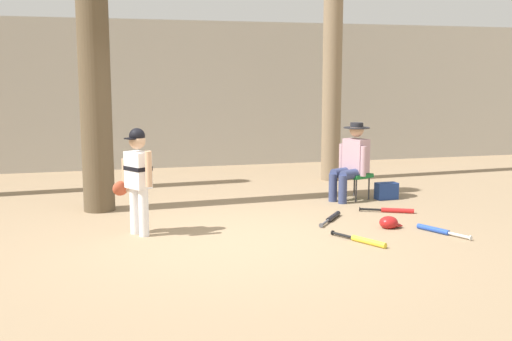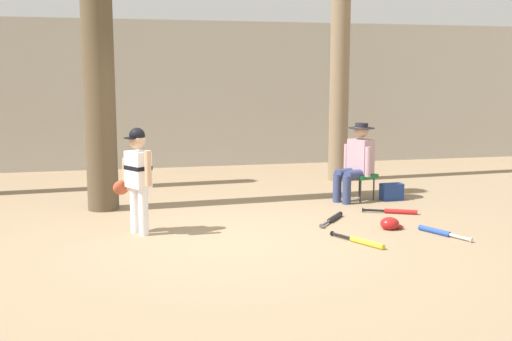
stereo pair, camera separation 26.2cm
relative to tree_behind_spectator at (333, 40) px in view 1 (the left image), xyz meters
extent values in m
plane|color=#937A5B|center=(-2.70, -3.75, -2.55)|extent=(60.00, 60.00, 0.00)
cube|color=#ADA89E|center=(-2.70, 2.46, -1.03)|extent=(18.00, 0.36, 3.04)
cone|color=brown|center=(-4.19, -1.62, -2.55)|extent=(0.58, 0.58, 0.26)
cylinder|color=#7F6B51|center=(0.00, 0.00, 0.21)|extent=(0.35, 0.35, 5.53)
cone|color=#7F6B51|center=(0.00, 0.00, -2.55)|extent=(0.52, 0.52, 0.21)
cylinder|color=white|center=(-3.69, -3.25, -2.26)|extent=(0.12, 0.12, 0.58)
cylinder|color=white|center=(-3.79, -3.09, -2.26)|extent=(0.12, 0.12, 0.58)
cube|color=white|center=(-3.74, -3.17, -1.75)|extent=(0.33, 0.36, 0.44)
cube|color=black|center=(-3.74, -3.17, -1.73)|extent=(0.34, 0.37, 0.05)
sphere|color=tan|center=(-3.74, -3.17, -1.40)|extent=(0.20, 0.20, 0.20)
sphere|color=black|center=(-3.74, -3.17, -1.34)|extent=(0.19, 0.19, 0.19)
cube|color=black|center=(-3.82, -3.22, -1.37)|extent=(0.16, 0.17, 0.02)
cylinder|color=tan|center=(-3.63, -3.38, -1.71)|extent=(0.11, 0.11, 0.42)
cylinder|color=tan|center=(-3.88, -3.01, -1.83)|extent=(0.11, 0.11, 0.40)
ellipsoid|color=#AD472D|center=(-3.94, -3.03, -1.99)|extent=(0.25, 0.22, 0.18)
cube|color=#196B2D|center=(-0.30, -1.81, -2.17)|extent=(0.53, 0.53, 0.06)
cylinder|color=#333338|center=(-0.38, -2.01, -2.36)|extent=(0.02, 0.02, 0.38)
cylinder|color=#333338|center=(-0.50, -1.74, -2.36)|extent=(0.02, 0.02, 0.38)
cylinder|color=#333338|center=(-0.10, -1.88, -2.36)|extent=(0.02, 0.02, 0.38)
cylinder|color=#333338|center=(-0.23, -1.61, -2.36)|extent=(0.02, 0.02, 0.38)
cylinder|color=navy|center=(-0.62, -2.07, -2.34)|extent=(0.13, 0.13, 0.43)
cylinder|color=navy|center=(-0.71, -1.89, -2.34)|extent=(0.13, 0.13, 0.43)
cylinder|color=navy|center=(-0.44, -1.99, -2.12)|extent=(0.43, 0.30, 0.15)
cylinder|color=navy|center=(-0.53, -1.80, -2.12)|extent=(0.43, 0.30, 0.15)
cube|color=#B28C99|center=(-0.30, -1.81, -1.86)|extent=(0.37, 0.43, 0.52)
cylinder|color=#B28C99|center=(-0.28, -2.04, -1.92)|extent=(0.12, 0.12, 0.46)
cylinder|color=#B28C99|center=(-0.47, -1.64, -1.92)|extent=(0.12, 0.12, 0.46)
sphere|color=tan|center=(-0.30, -1.81, -1.46)|extent=(0.22, 0.22, 0.22)
cylinder|color=#232328|center=(-0.30, -1.81, -1.43)|extent=(0.40, 0.40, 0.02)
cylinder|color=#232328|center=(-0.30, -1.81, -1.40)|extent=(0.20, 0.20, 0.09)
cube|color=navy|center=(0.17, -1.94, -2.42)|extent=(0.35, 0.19, 0.26)
cylinder|color=black|center=(-1.14, -2.99, -2.52)|extent=(0.34, 0.40, 0.07)
cylinder|color=#4C4C51|center=(-1.38, -3.30, -2.52)|extent=(0.22, 0.26, 0.03)
cylinder|color=#4C4C51|center=(-1.48, -3.42, -2.52)|extent=(0.05, 0.05, 0.06)
cylinder|color=yellow|center=(-1.23, -4.29, -2.52)|extent=(0.27, 0.45, 0.07)
cylinder|color=black|center=(-1.41, -3.94, -2.52)|extent=(0.17, 0.30, 0.03)
cylinder|color=black|center=(-1.48, -3.80, -2.52)|extent=(0.06, 0.04, 0.06)
cylinder|color=#2347AD|center=(-0.21, -3.97, -2.52)|extent=(0.24, 0.44, 0.07)
cylinder|color=silver|center=(-0.06, -4.31, -2.52)|extent=(0.15, 0.29, 0.03)
cylinder|color=silver|center=(0.00, -4.45, -2.52)|extent=(0.06, 0.04, 0.06)
cylinder|color=red|center=(-0.12, -2.87, -2.52)|extent=(0.44, 0.26, 0.07)
cylinder|color=black|center=(-0.46, -2.71, -2.52)|extent=(0.29, 0.16, 0.03)
cylinder|color=black|center=(-0.60, -2.64, -2.52)|extent=(0.04, 0.06, 0.06)
ellipsoid|color=#A81919|center=(-0.65, -3.64, -2.48)|extent=(0.24, 0.22, 0.16)
cube|color=#A81919|center=(-0.54, -3.64, -2.52)|extent=(0.10, 0.12, 0.02)
camera|label=1|loc=(-4.25, -10.61, -0.63)|focal=43.35mm
camera|label=2|loc=(-3.99, -10.67, -0.63)|focal=43.35mm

